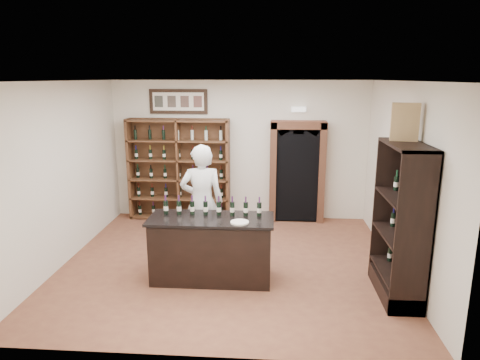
# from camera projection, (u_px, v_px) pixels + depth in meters

# --- Properties ---
(floor) EXTENTS (5.50, 5.50, 0.00)m
(floor) POSITION_uv_depth(u_px,v_px,m) (229.00, 263.00, 7.22)
(floor) COLOR brown
(floor) RESTS_ON ground
(ceiling) EXTENTS (5.50, 5.50, 0.00)m
(ceiling) POSITION_uv_depth(u_px,v_px,m) (227.00, 81.00, 6.52)
(ceiling) COLOR white
(ceiling) RESTS_ON wall_back
(wall_back) EXTENTS (5.50, 0.04, 3.00)m
(wall_back) POSITION_uv_depth(u_px,v_px,m) (239.00, 151.00, 9.29)
(wall_back) COLOR silver
(wall_back) RESTS_ON ground
(wall_left) EXTENTS (0.04, 5.00, 3.00)m
(wall_left) POSITION_uv_depth(u_px,v_px,m) (63.00, 174.00, 7.06)
(wall_left) COLOR silver
(wall_left) RESTS_ON ground
(wall_right) EXTENTS (0.04, 5.00, 3.00)m
(wall_right) POSITION_uv_depth(u_px,v_px,m) (403.00, 179.00, 6.68)
(wall_right) COLOR silver
(wall_right) RESTS_ON ground
(wine_shelf) EXTENTS (2.20, 0.38, 2.20)m
(wine_shelf) POSITION_uv_depth(u_px,v_px,m) (179.00, 169.00, 9.32)
(wine_shelf) COLOR brown
(wine_shelf) RESTS_ON ground
(framed_picture) EXTENTS (1.25, 0.04, 0.52)m
(framed_picture) POSITION_uv_depth(u_px,v_px,m) (178.00, 101.00, 9.11)
(framed_picture) COLOR black
(framed_picture) RESTS_ON wall_back
(arched_doorway) EXTENTS (1.17, 0.35, 2.17)m
(arched_doorway) POSITION_uv_depth(u_px,v_px,m) (297.00, 169.00, 9.13)
(arched_doorway) COLOR black
(arched_doorway) RESTS_ON ground
(emergency_light) EXTENTS (0.30, 0.10, 0.10)m
(emergency_light) POSITION_uv_depth(u_px,v_px,m) (299.00, 109.00, 8.92)
(emergency_light) COLOR white
(emergency_light) RESTS_ON wall_back
(tasting_counter) EXTENTS (1.88, 0.78, 1.00)m
(tasting_counter) POSITION_uv_depth(u_px,v_px,m) (212.00, 249.00, 6.54)
(tasting_counter) COLOR black
(tasting_counter) RESTS_ON ground
(counter_bottle_0) EXTENTS (0.07, 0.07, 0.30)m
(counter_bottle_0) POSITION_uv_depth(u_px,v_px,m) (166.00, 207.00, 6.58)
(counter_bottle_0) COLOR black
(counter_bottle_0) RESTS_ON tasting_counter
(counter_bottle_1) EXTENTS (0.07, 0.07, 0.30)m
(counter_bottle_1) POSITION_uv_depth(u_px,v_px,m) (179.00, 207.00, 6.57)
(counter_bottle_1) COLOR black
(counter_bottle_1) RESTS_ON tasting_counter
(counter_bottle_2) EXTENTS (0.07, 0.07, 0.30)m
(counter_bottle_2) POSITION_uv_depth(u_px,v_px,m) (192.00, 208.00, 6.55)
(counter_bottle_2) COLOR black
(counter_bottle_2) RESTS_ON tasting_counter
(counter_bottle_3) EXTENTS (0.07, 0.07, 0.30)m
(counter_bottle_3) POSITION_uv_depth(u_px,v_px,m) (206.00, 208.00, 6.54)
(counter_bottle_3) COLOR black
(counter_bottle_3) RESTS_ON tasting_counter
(counter_bottle_4) EXTENTS (0.07, 0.07, 0.30)m
(counter_bottle_4) POSITION_uv_depth(u_px,v_px,m) (219.00, 208.00, 6.52)
(counter_bottle_4) COLOR black
(counter_bottle_4) RESTS_ON tasting_counter
(counter_bottle_5) EXTENTS (0.07, 0.07, 0.30)m
(counter_bottle_5) POSITION_uv_depth(u_px,v_px,m) (232.00, 209.00, 6.51)
(counter_bottle_5) COLOR black
(counter_bottle_5) RESTS_ON tasting_counter
(counter_bottle_6) EXTENTS (0.07, 0.07, 0.30)m
(counter_bottle_6) POSITION_uv_depth(u_px,v_px,m) (246.00, 209.00, 6.49)
(counter_bottle_6) COLOR black
(counter_bottle_6) RESTS_ON tasting_counter
(counter_bottle_7) EXTENTS (0.07, 0.07, 0.30)m
(counter_bottle_7) POSITION_uv_depth(u_px,v_px,m) (259.00, 209.00, 6.48)
(counter_bottle_7) COLOR black
(counter_bottle_7) RESTS_ON tasting_counter
(side_cabinet) EXTENTS (0.48, 1.20, 2.20)m
(side_cabinet) POSITION_uv_depth(u_px,v_px,m) (401.00, 246.00, 6.00)
(side_cabinet) COLOR black
(side_cabinet) RESTS_ON ground
(shopkeeper) EXTENTS (0.79, 0.57, 1.99)m
(shopkeeper) POSITION_uv_depth(u_px,v_px,m) (202.00, 203.00, 7.19)
(shopkeeper) COLOR white
(shopkeeper) RESTS_ON ground
(plate) EXTENTS (0.27, 0.27, 0.02)m
(plate) POSITION_uv_depth(u_px,v_px,m) (240.00, 222.00, 6.18)
(plate) COLOR silver
(plate) RESTS_ON tasting_counter
(wine_crate) EXTENTS (0.39, 0.22, 0.52)m
(wine_crate) POSITION_uv_depth(u_px,v_px,m) (405.00, 122.00, 5.85)
(wine_crate) COLOR tan
(wine_crate) RESTS_ON side_cabinet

